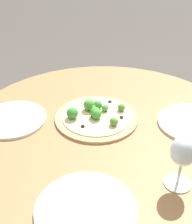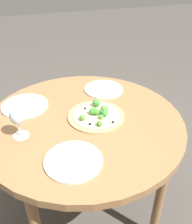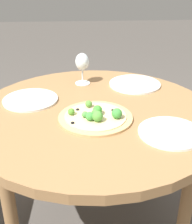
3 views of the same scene
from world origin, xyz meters
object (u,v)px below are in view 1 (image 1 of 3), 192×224
(pizza, at_px, (95,116))
(plate_side, at_px, (13,119))
(plate_far, at_px, (86,209))
(wine_glass, at_px, (183,153))

(pizza, height_order, plate_side, pizza)
(plate_far, height_order, plate_side, same)
(plate_side, bearing_deg, pizza, 63.59)
(wine_glass, relative_size, plate_far, 0.62)
(plate_far, distance_m, plate_side, 0.49)
(pizza, bearing_deg, plate_far, -31.56)
(pizza, distance_m, wine_glass, 0.41)
(pizza, relative_size, plate_side, 1.25)
(plate_far, bearing_deg, pizza, 148.44)
(pizza, relative_size, plate_far, 1.16)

